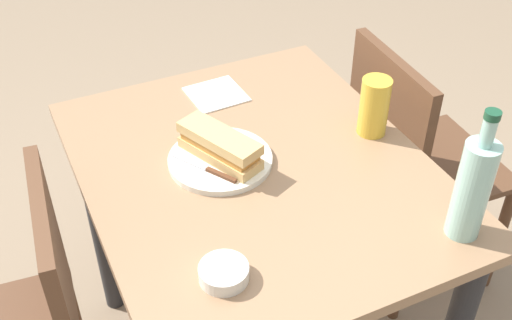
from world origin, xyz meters
TOP-DOWN VIEW (x-y plane):
  - dining_table at (0.00, 0.00)m, footprint 0.93×0.76m
  - chair_near at (0.14, -0.58)m, footprint 0.42×0.42m
  - plate_near at (0.05, 0.07)m, footprint 0.24×0.24m
  - baguette_sandwich_near at (0.05, 0.07)m, footprint 0.22×0.15m
  - knife_near at (0.02, 0.11)m, footprint 0.16×0.10m
  - water_bottle at (-0.37, -0.29)m, footprint 0.07×0.07m
  - beer_glass at (0.01, -0.31)m, footprint 0.07×0.07m
  - olive_bowl at (-0.28, 0.20)m, footprint 0.10×0.10m
  - paper_napkin at (0.32, -0.03)m, footprint 0.15×0.15m

SIDE VIEW (x-z plane):
  - chair_near at x=0.14m, z-range 0.06..0.90m
  - dining_table at x=0.00m, z-range 0.24..0.99m
  - paper_napkin at x=0.32m, z-range 0.76..0.76m
  - plate_near at x=0.05m, z-range 0.76..0.77m
  - olive_bowl at x=-0.28m, z-range 0.76..0.79m
  - knife_near at x=0.02m, z-range 0.77..0.78m
  - baguette_sandwich_near at x=0.05m, z-range 0.77..0.84m
  - beer_glass at x=0.01m, z-range 0.76..0.90m
  - water_bottle at x=-0.37m, z-range 0.73..1.02m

